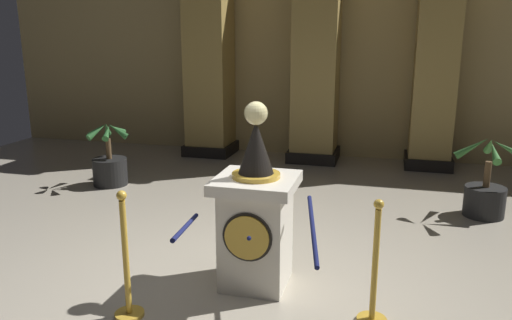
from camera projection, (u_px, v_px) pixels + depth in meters
The scene contains 11 objects.
ground_plane at pixel (232, 285), 4.63m from camera, with size 12.80×12.80×0.00m, color #B2A893.
back_wall at pixel (320, 58), 9.28m from camera, with size 12.80×0.16×3.64m, color tan.
pedestal_clock at pixel (256, 217), 4.51m from camera, with size 0.71×0.71×1.69m.
stanchion_near at pixel (127, 273), 4.04m from camera, with size 0.24×0.24×1.07m.
stanchion_far at pixel (374, 281), 3.95m from camera, with size 0.24×0.24×1.03m.
velvet_rope at pixel (249, 228), 3.89m from camera, with size 1.21×1.19×0.22m.
column_left at pixel (209, 62), 9.34m from camera, with size 0.92×0.92×3.49m.
column_right at pixel (436, 66), 8.34m from camera, with size 0.82×0.82×3.49m.
column_centre_rear at pixel (316, 64), 8.84m from camera, with size 0.92×0.92×3.49m.
potted_palm_left at pixel (110, 165), 7.65m from camera, with size 0.65×0.61×1.00m.
potted_palm_right at pixel (485, 193), 6.33m from camera, with size 0.85×0.86×1.04m.
Camera 1 is at (1.30, -4.01, 2.24)m, focal length 35.35 mm.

